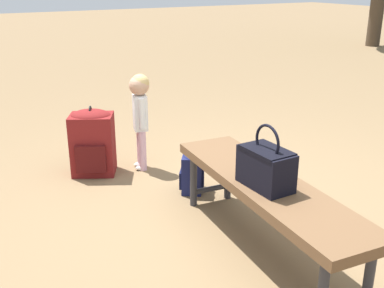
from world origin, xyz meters
TOP-DOWN VIEW (x-y plane):
  - ground_plane at (0.00, 0.00)m, footprint 40.00×40.00m
  - park_bench at (-0.46, 0.09)m, footprint 1.63×0.55m
  - handbag at (-0.51, 0.15)m, footprint 0.32×0.19m
  - child_standing at (1.07, 0.20)m, footprint 0.22×0.17m
  - backpack_large at (1.18, 0.59)m, footprint 0.39×0.42m
  - backpack_small at (0.46, 0.06)m, footprint 0.25×0.24m

SIDE VIEW (x-z plane):
  - ground_plane at x=0.00m, z-range 0.00..0.00m
  - backpack_small at x=0.46m, z-range 0.00..0.34m
  - backpack_large at x=1.18m, z-range 0.00..0.58m
  - park_bench at x=-0.46m, z-range 0.17..0.62m
  - child_standing at x=1.07m, z-range 0.13..0.95m
  - handbag at x=-0.51m, z-range 0.39..0.76m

